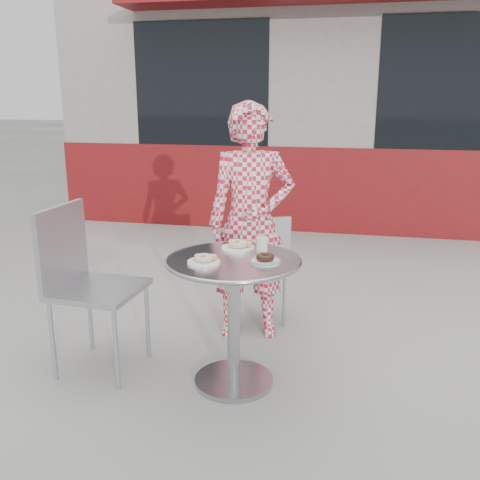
% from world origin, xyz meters
% --- Properties ---
extents(ground, '(60.00, 60.00, 0.00)m').
position_xyz_m(ground, '(0.00, 0.00, 0.00)').
color(ground, '#A9A7A1').
rests_on(ground, ground).
extents(storefront, '(6.02, 4.55, 3.00)m').
position_xyz_m(storefront, '(-0.00, 5.56, 1.49)').
color(storefront, gray).
rests_on(storefront, ground).
extents(bistro_table, '(0.73, 0.73, 0.74)m').
position_xyz_m(bistro_table, '(0.01, 0.03, 0.56)').
color(bistro_table, '#B4B4B9').
rests_on(bistro_table, ground).
extents(chair_far, '(0.50, 0.50, 0.80)m').
position_xyz_m(chair_far, '(-0.03, 0.92, 0.24)').
color(chair_far, '#A6A9AE').
rests_on(chair_far, ground).
extents(chair_left, '(0.49, 0.49, 0.97)m').
position_xyz_m(chair_left, '(-0.80, 0.04, 0.30)').
color(chair_left, '#A6A9AE').
rests_on(chair_left, ground).
extents(seated_person, '(0.64, 0.49, 1.55)m').
position_xyz_m(seated_person, '(-0.03, 0.71, 0.77)').
color(seated_person, '#B61C34').
rests_on(seated_person, ground).
extents(plate_far, '(0.19, 0.19, 0.05)m').
position_xyz_m(plate_far, '(-0.01, 0.22, 0.76)').
color(plate_far, white).
rests_on(plate_far, bistro_table).
extents(plate_near, '(0.17, 0.17, 0.05)m').
position_xyz_m(plate_near, '(-0.12, -0.08, 0.75)').
color(plate_near, white).
rests_on(plate_near, bistro_table).
extents(plate_checker, '(0.17, 0.17, 0.04)m').
position_xyz_m(plate_checker, '(0.18, 0.00, 0.75)').
color(plate_checker, white).
rests_on(plate_checker, bistro_table).
extents(milk_cup, '(0.07, 0.07, 0.10)m').
position_xyz_m(milk_cup, '(0.14, 0.17, 0.78)').
color(milk_cup, white).
rests_on(milk_cup, bistro_table).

